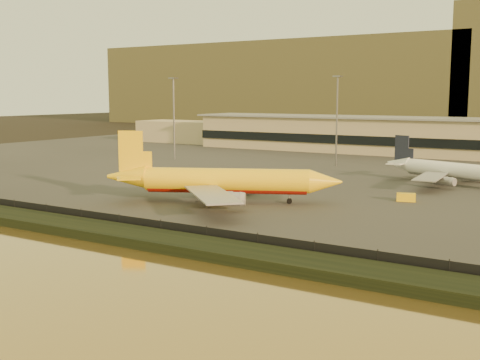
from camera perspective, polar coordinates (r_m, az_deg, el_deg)
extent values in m
plane|color=black|center=(98.61, -3.63, -3.79)|extent=(900.00, 900.00, 0.00)
cube|color=black|center=(85.49, -10.25, -5.26)|extent=(320.00, 7.00, 1.40)
cube|color=#2D2D2D|center=(183.58, 13.76, 1.53)|extent=(320.00, 220.00, 0.20)
cube|color=black|center=(88.29, -8.52, -4.40)|extent=(300.00, 0.05, 2.20)
cube|color=tan|center=(211.70, 16.33, 3.93)|extent=(160.00, 22.00, 12.00)
cube|color=black|center=(201.01, 15.47, 3.48)|extent=(160.00, 0.60, 3.00)
cube|color=gray|center=(211.37, 16.40, 5.64)|extent=(164.00, 24.00, 0.60)
cube|color=tan|center=(257.18, -4.33, 4.57)|extent=(50.00, 18.00, 9.00)
cylinder|color=slate|center=(188.66, -6.28, 5.72)|extent=(0.50, 0.50, 25.00)
cube|color=slate|center=(188.59, -6.34, 9.58)|extent=(2.20, 2.20, 0.40)
cylinder|color=slate|center=(172.00, 9.16, 5.45)|extent=(0.50, 0.50, 25.00)
cube|color=slate|center=(171.91, 9.26, 9.68)|extent=(2.20, 2.20, 0.40)
cube|color=brown|center=(462.31, 6.67, 8.90)|extent=(260.00, 160.00, 55.00)
cylinder|color=yellow|center=(112.57, -1.27, -0.01)|extent=(29.81, 16.98, 4.45)
cylinder|color=#A11409|center=(112.68, -1.27, -0.40)|extent=(28.62, 15.74, 3.47)
cone|color=yellow|center=(111.51, 8.13, -0.16)|extent=(7.30, 6.55, 4.45)
cone|color=yellow|center=(116.77, -10.66, 0.31)|extent=(8.85, 7.27, 4.45)
cube|color=yellow|center=(115.97, -10.32, 2.70)|extent=(4.42, 2.30, 7.78)
cube|color=yellow|center=(120.46, -9.26, 0.74)|extent=(4.75, 4.71, 0.27)
cube|color=yellow|center=(112.01, -10.51, 0.16)|extent=(6.01, 6.01, 0.27)
cube|color=gray|center=(124.42, -0.89, 0.40)|extent=(6.94, 19.52, 0.27)
cylinder|color=gray|center=(121.48, -0.07, -0.36)|extent=(5.68, 4.38, 2.45)
cube|color=gray|center=(101.24, -2.69, -1.37)|extent=(18.14, 17.53, 0.27)
cylinder|color=gray|center=(103.94, -1.26, -1.80)|extent=(5.68, 4.38, 2.45)
cylinder|color=black|center=(112.13, 4.70, -2.00)|extent=(1.22, 1.12, 0.98)
cylinder|color=slate|center=(112.04, 4.70, -1.74)|extent=(0.17, 0.17, 2.00)
cylinder|color=black|center=(111.70, -3.04, -2.02)|extent=(1.22, 1.12, 0.98)
cylinder|color=slate|center=(111.61, -3.04, -1.76)|extent=(0.17, 0.17, 2.00)
cylinder|color=black|center=(115.59, -2.70, -1.68)|extent=(1.22, 1.12, 0.98)
cylinder|color=slate|center=(115.50, -2.70, -1.43)|extent=(0.17, 0.17, 2.00)
cylinder|color=white|center=(142.70, 19.94, 0.85)|extent=(24.83, 11.23, 3.48)
cylinder|color=gray|center=(142.77, 19.93, 0.60)|extent=(23.93, 10.29, 2.71)
cone|color=white|center=(151.06, 14.82, 1.53)|extent=(7.04, 5.28, 3.48)
cube|color=#1B1F32|center=(150.30, 15.09, 2.96)|extent=(3.71, 1.48, 6.08)
cube|color=white|center=(153.09, 16.00, 1.67)|extent=(4.76, 4.72, 0.21)
cube|color=white|center=(147.42, 14.48, 1.49)|extent=(3.50, 3.33, 0.21)
cube|color=gray|center=(151.39, 21.53, 0.92)|extent=(13.86, 15.05, 0.21)
cylinder|color=gray|center=(148.63, 21.66, 0.42)|extent=(4.56, 3.14, 1.91)
cube|color=gray|center=(135.02, 17.62, 0.31)|extent=(5.81, 15.91, 0.21)
cylinder|color=gray|center=(136.21, 18.75, -0.08)|extent=(4.56, 3.14, 1.91)
cylinder|color=black|center=(143.05, 18.66, -0.26)|extent=(0.92, 0.82, 0.76)
cylinder|color=slate|center=(143.00, 18.67, -0.10)|extent=(0.18, 0.18, 1.56)
cylinder|color=black|center=(145.71, 19.31, -0.14)|extent=(0.92, 0.82, 0.76)
cylinder|color=slate|center=(145.66, 19.32, 0.01)|extent=(0.18, 0.18, 1.56)
cube|color=yellow|center=(118.36, 15.47, -1.59)|extent=(3.77, 2.48, 1.56)
cube|color=white|center=(140.30, -4.46, 0.17)|extent=(3.95, 2.66, 1.63)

